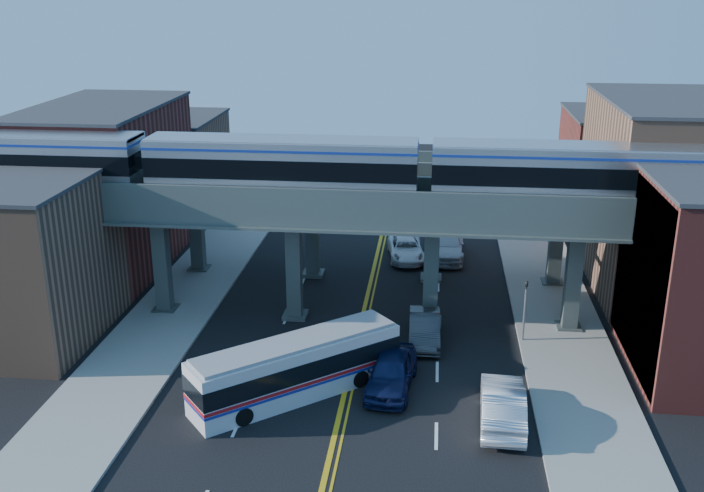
{
  "coord_description": "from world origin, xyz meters",
  "views": [
    {
      "loc": [
        4.04,
        -34.34,
        19.34
      ],
      "look_at": [
        -0.31,
        5.5,
        5.49
      ],
      "focal_mm": 40.0,
      "sensor_mm": 36.0,
      "label": 1
    }
  ],
  "objects": [
    {
      "name": "elevated_viaduct_far",
      "position": [
        0.0,
        15.0,
        6.47
      ],
      "size": [
        52.0,
        3.6,
        7.4
      ],
      "color": "#3A4341",
      "rests_on": "ground"
    },
    {
      "name": "building_east_b",
      "position": [
        18.5,
        16.0,
        6.0
      ],
      "size": [
        8.0,
        14.0,
        12.0
      ],
      "primitive_type": "cube",
      "color": "brown",
      "rests_on": "ground"
    },
    {
      "name": "transit_bus",
      "position": [
        -2.29,
        -1.05,
        1.41
      ],
      "size": [
        9.71,
        8.65,
        2.75
      ],
      "rotation": [
        0.0,
        0.0,
        0.69
      ],
      "color": "silver",
      "rests_on": "ground"
    },
    {
      "name": "car_parked_curb",
      "position": [
        7.46,
        -2.51,
        0.92
      ],
      "size": [
        2.19,
        5.67,
        1.84
      ],
      "primitive_type": "imported",
      "rotation": [
        0.0,
        0.0,
        3.1
      ],
      "color": "silver",
      "rests_on": "ground"
    },
    {
      "name": "car_lane_b",
      "position": [
        3.75,
        5.49,
        0.8
      ],
      "size": [
        1.82,
        4.9,
        1.6
      ],
      "primitive_type": "imported",
      "rotation": [
        0.0,
        0.0,
        0.03
      ],
      "color": "#333436",
      "rests_on": "ground"
    },
    {
      "name": "mural_panel",
      "position": [
        14.55,
        4.0,
        4.75
      ],
      "size": [
        0.1,
        9.5,
        9.5
      ],
      "primitive_type": "cube",
      "color": "teal",
      "rests_on": "ground"
    },
    {
      "name": "building_west_c",
      "position": [
        -18.5,
        29.0,
        4.0
      ],
      "size": [
        8.0,
        10.0,
        8.0
      ],
      "primitive_type": "cube",
      "color": "brown",
      "rests_on": "ground"
    },
    {
      "name": "building_west_a",
      "position": [
        -18.5,
        4.0,
        4.5
      ],
      "size": [
        8.0,
        10.0,
        9.0
      ],
      "primitive_type": "cube",
      "color": "brown",
      "rests_on": "ground"
    },
    {
      "name": "stop_sign",
      "position": [
        0.3,
        3.0,
        1.76
      ],
      "size": [
        0.76,
        0.09,
        2.63
      ],
      "color": "slate",
      "rests_on": "ground"
    },
    {
      "name": "sidewalk_east",
      "position": [
        11.5,
        10.0,
        0.08
      ],
      "size": [
        5.0,
        70.0,
        0.16
      ],
      "primitive_type": "cube",
      "color": "gray",
      "rests_on": "ground"
    },
    {
      "name": "car_lane_c",
      "position": [
        2.13,
        18.98,
        0.72
      ],
      "size": [
        3.07,
        5.46,
        1.44
      ],
      "primitive_type": "imported",
      "rotation": [
        0.0,
        0.0,
        0.14
      ],
      "color": "white",
      "rests_on": "ground"
    },
    {
      "name": "sidewalk_west",
      "position": [
        -11.5,
        10.0,
        0.08
      ],
      "size": [
        5.0,
        70.0,
        0.16
      ],
      "primitive_type": "cube",
      "color": "gray",
      "rests_on": "ground"
    },
    {
      "name": "transit_train",
      "position": [
        -4.52,
        8.0,
        9.26
      ],
      "size": [
        47.12,
        2.95,
        3.44
      ],
      "color": "black",
      "rests_on": "elevated_viaduct_near"
    },
    {
      "name": "building_east_c",
      "position": [
        18.5,
        29.0,
        4.5
      ],
      "size": [
        8.0,
        10.0,
        9.0
      ],
      "primitive_type": "cube",
      "color": "maroon",
      "rests_on": "ground"
    },
    {
      "name": "car_lane_a",
      "position": [
        2.23,
        0.06,
        0.91
      ],
      "size": [
        2.65,
        5.52,
        1.82
      ],
      "primitive_type": "imported",
      "rotation": [
        0.0,
        0.0,
        -0.1
      ],
      "color": "#10163C",
      "rests_on": "ground"
    },
    {
      "name": "car_lane_d",
      "position": [
        5.0,
        19.74,
        0.9
      ],
      "size": [
        2.64,
        6.26,
        1.8
      ],
      "primitive_type": "imported",
      "rotation": [
        0.0,
        0.0,
        -0.02
      ],
      "color": "silver",
      "rests_on": "ground"
    },
    {
      "name": "traffic_signal",
      "position": [
        9.2,
        6.0,
        2.3
      ],
      "size": [
        0.15,
        0.18,
        4.1
      ],
      "color": "slate",
      "rests_on": "ground"
    },
    {
      "name": "elevated_viaduct_near",
      "position": [
        0.0,
        8.0,
        6.47
      ],
      "size": [
        52.0,
        3.6,
        7.4
      ],
      "color": "#3A4341",
      "rests_on": "ground"
    },
    {
      "name": "building_west_b",
      "position": [
        -18.5,
        16.0,
        5.5
      ],
      "size": [
        8.0,
        14.0,
        11.0
      ],
      "primitive_type": "cube",
      "color": "maroon",
      "rests_on": "ground"
    },
    {
      "name": "ground",
      "position": [
        0.0,
        0.0,
        0.0
      ],
      "size": [
        120.0,
        120.0,
        0.0
      ],
      "primitive_type": "plane",
      "color": "black",
      "rests_on": "ground"
    }
  ]
}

